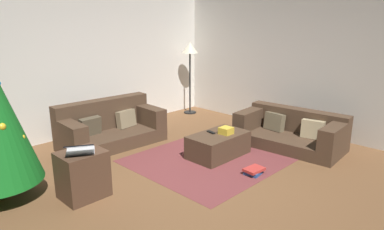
{
  "coord_description": "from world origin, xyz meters",
  "views": [
    {
      "loc": [
        -2.96,
        -2.79,
        2.08
      ],
      "look_at": [
        0.51,
        0.63,
        0.75
      ],
      "focal_mm": 32.68,
      "sensor_mm": 36.0,
      "label": 1
    }
  ],
  "objects_px": {
    "couch_left": "(109,127)",
    "laptop": "(80,149)",
    "ottoman": "(218,145)",
    "corner_lamp": "(190,53)",
    "book_stack": "(254,171)",
    "gift_box": "(226,131)",
    "couch_right": "(292,132)",
    "tv_remote": "(211,132)",
    "side_table": "(83,174)"
  },
  "relations": [
    {
      "from": "laptop",
      "to": "book_stack",
      "type": "distance_m",
      "value": 2.33
    },
    {
      "from": "side_table",
      "to": "laptop",
      "type": "height_order",
      "value": "laptop"
    },
    {
      "from": "tv_remote",
      "to": "laptop",
      "type": "distance_m",
      "value": 2.16
    },
    {
      "from": "tv_remote",
      "to": "couch_right",
      "type": "bearing_deg",
      "value": -18.33
    },
    {
      "from": "couch_left",
      "to": "side_table",
      "type": "height_order",
      "value": "couch_left"
    },
    {
      "from": "ottoman",
      "to": "tv_remote",
      "type": "xyz_separation_m",
      "value": [
        -0.04,
        0.12,
        0.19
      ]
    },
    {
      "from": "couch_right",
      "to": "side_table",
      "type": "height_order",
      "value": "couch_right"
    },
    {
      "from": "ottoman",
      "to": "corner_lamp",
      "type": "xyz_separation_m",
      "value": [
        1.56,
        2.18,
        1.19
      ]
    },
    {
      "from": "couch_left",
      "to": "book_stack",
      "type": "height_order",
      "value": "couch_left"
    },
    {
      "from": "couch_left",
      "to": "corner_lamp",
      "type": "xyz_separation_m",
      "value": [
        2.45,
        0.48,
        1.08
      ]
    },
    {
      "from": "side_table",
      "to": "corner_lamp",
      "type": "relative_size",
      "value": 0.36
    },
    {
      "from": "gift_box",
      "to": "book_stack",
      "type": "relative_size",
      "value": 0.62
    },
    {
      "from": "couch_left",
      "to": "side_table",
      "type": "xyz_separation_m",
      "value": [
        -1.26,
        -1.4,
        -0.0
      ]
    },
    {
      "from": "corner_lamp",
      "to": "ottoman",
      "type": "bearing_deg",
      "value": -125.57
    },
    {
      "from": "ottoman",
      "to": "laptop",
      "type": "xyz_separation_m",
      "value": [
        -2.18,
        0.25,
        0.45
      ]
    },
    {
      "from": "couch_left",
      "to": "book_stack",
      "type": "distance_m",
      "value": 2.61
    },
    {
      "from": "couch_left",
      "to": "corner_lamp",
      "type": "distance_m",
      "value": 2.72
    },
    {
      "from": "laptop",
      "to": "tv_remote",
      "type": "bearing_deg",
      "value": -3.67
    },
    {
      "from": "couch_left",
      "to": "tv_remote",
      "type": "xyz_separation_m",
      "value": [
        0.85,
        -1.59,
        0.08
      ]
    },
    {
      "from": "gift_box",
      "to": "corner_lamp",
      "type": "relative_size",
      "value": 0.11
    },
    {
      "from": "tv_remote",
      "to": "corner_lamp",
      "type": "height_order",
      "value": "corner_lamp"
    },
    {
      "from": "laptop",
      "to": "book_stack",
      "type": "height_order",
      "value": "laptop"
    },
    {
      "from": "couch_right",
      "to": "book_stack",
      "type": "bearing_deg",
      "value": 94.41
    },
    {
      "from": "tv_remote",
      "to": "corner_lamp",
      "type": "relative_size",
      "value": 0.1
    },
    {
      "from": "gift_box",
      "to": "corner_lamp",
      "type": "height_order",
      "value": "corner_lamp"
    },
    {
      "from": "couch_left",
      "to": "couch_right",
      "type": "bearing_deg",
      "value": 135.4
    },
    {
      "from": "tv_remote",
      "to": "corner_lamp",
      "type": "bearing_deg",
      "value": 62.77
    },
    {
      "from": "couch_right",
      "to": "gift_box",
      "type": "bearing_deg",
      "value": 61.82
    },
    {
      "from": "couch_left",
      "to": "gift_box",
      "type": "relative_size",
      "value": 9.59
    },
    {
      "from": "ottoman",
      "to": "side_table",
      "type": "relative_size",
      "value": 1.67
    },
    {
      "from": "gift_box",
      "to": "book_stack",
      "type": "height_order",
      "value": "gift_box"
    },
    {
      "from": "couch_left",
      "to": "laptop",
      "type": "bearing_deg",
      "value": 50.93
    },
    {
      "from": "ottoman",
      "to": "corner_lamp",
      "type": "relative_size",
      "value": 0.6
    },
    {
      "from": "laptop",
      "to": "couch_left",
      "type": "bearing_deg",
      "value": 48.29
    },
    {
      "from": "couch_left",
      "to": "corner_lamp",
      "type": "relative_size",
      "value": 1.09
    },
    {
      "from": "couch_right",
      "to": "gift_box",
      "type": "xyz_separation_m",
      "value": [
        -1.14,
        0.5,
        0.17
      ]
    },
    {
      "from": "book_stack",
      "to": "couch_left",
      "type": "bearing_deg",
      "value": 105.71
    },
    {
      "from": "ottoman",
      "to": "tv_remote",
      "type": "relative_size",
      "value": 6.02
    },
    {
      "from": "couch_left",
      "to": "book_stack",
      "type": "relative_size",
      "value": 5.98
    },
    {
      "from": "side_table",
      "to": "gift_box",
      "type": "bearing_deg",
      "value": -9.82
    },
    {
      "from": "gift_box",
      "to": "book_stack",
      "type": "xyz_separation_m",
      "value": [
        -0.27,
        -0.72,
        -0.36
      ]
    },
    {
      "from": "ottoman",
      "to": "tv_remote",
      "type": "bearing_deg",
      "value": 110.12
    },
    {
      "from": "ottoman",
      "to": "book_stack",
      "type": "relative_size",
      "value": 3.27
    },
    {
      "from": "couch_right",
      "to": "book_stack",
      "type": "relative_size",
      "value": 6.05
    },
    {
      "from": "couch_left",
      "to": "ottoman",
      "type": "xyz_separation_m",
      "value": [
        0.89,
        -1.7,
        -0.11
      ]
    },
    {
      "from": "couch_left",
      "to": "book_stack",
      "type": "bearing_deg",
      "value": 108.34
    },
    {
      "from": "gift_box",
      "to": "side_table",
      "type": "height_order",
      "value": "side_table"
    },
    {
      "from": "couch_right",
      "to": "laptop",
      "type": "height_order",
      "value": "laptop"
    },
    {
      "from": "gift_box",
      "to": "tv_remote",
      "type": "bearing_deg",
      "value": 122.65
    },
    {
      "from": "couch_right",
      "to": "ottoman",
      "type": "height_order",
      "value": "couch_right"
    }
  ]
}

